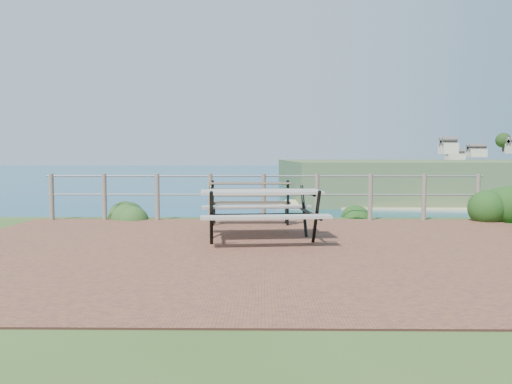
% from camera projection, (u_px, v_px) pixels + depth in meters
% --- Properties ---
extents(ground, '(10.00, 7.00, 0.12)m').
position_uv_depth(ground, '(264.00, 249.00, 7.45)').
color(ground, brown).
rests_on(ground, ground).
extents(ocean, '(1200.00, 1200.00, 0.00)m').
position_uv_depth(ocean, '(263.00, 161.00, 206.94)').
color(ocean, '#156D80').
rests_on(ocean, ground).
extents(safety_railing, '(9.40, 0.10, 1.00)m').
position_uv_depth(safety_railing, '(264.00, 194.00, 10.75)').
color(safety_railing, '#6B5B4C').
rests_on(safety_railing, ground).
extents(picnic_table, '(2.01, 1.67, 0.82)m').
position_uv_depth(picnic_table, '(261.00, 210.00, 8.11)').
color(picnic_table, gray).
rests_on(picnic_table, ground).
extents(park_bench, '(1.61, 0.44, 0.90)m').
position_uv_depth(park_bench, '(250.00, 196.00, 10.04)').
color(park_bench, brown).
rests_on(park_bench, ground).
extents(shrub_right_edge, '(1.05, 1.05, 1.50)m').
position_uv_depth(shrub_right_edge, '(494.00, 222.00, 10.63)').
color(shrub_right_edge, '#193B12').
rests_on(shrub_right_edge, ground).
extents(shrub_lip_west, '(0.88, 0.88, 0.66)m').
position_uv_depth(shrub_lip_west, '(132.00, 219.00, 11.15)').
color(shrub_lip_west, '#204A1B').
rests_on(shrub_lip_west, ground).
extents(shrub_lip_east, '(0.74, 0.74, 0.47)m').
position_uv_depth(shrub_lip_east, '(363.00, 217.00, 11.43)').
color(shrub_lip_east, '#193B12').
rests_on(shrub_lip_east, ground).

